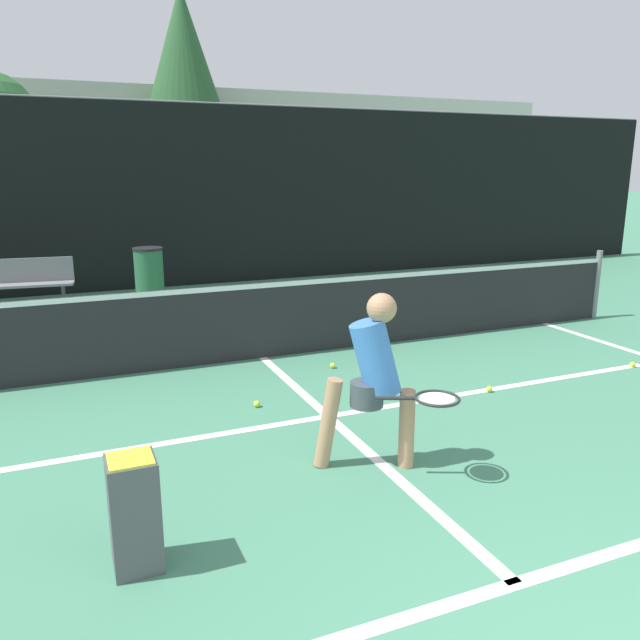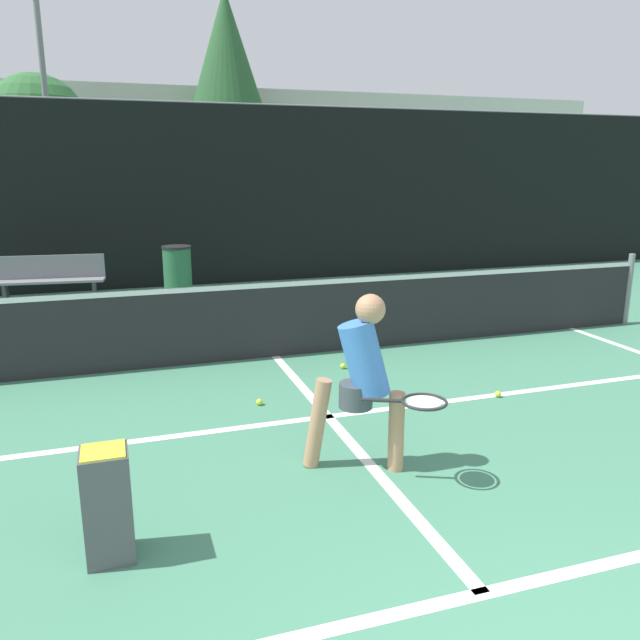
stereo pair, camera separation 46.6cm
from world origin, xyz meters
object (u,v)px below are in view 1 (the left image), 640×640
object	(u,v)px
courtside_bench	(16,283)
parked_car	(313,227)
ball_hopper	(134,511)
trash_bin	(149,274)
player_practicing	(374,374)

from	to	relation	value
courtside_bench	parked_car	bearing A→B (deg)	42.10
ball_hopper	trash_bin	bearing A→B (deg)	81.37
player_practicing	parked_car	size ratio (longest dim) A/B	0.30
ball_hopper	courtside_bench	size ratio (longest dim) A/B	0.39
courtside_bench	parked_car	world-z (taller)	parked_car
courtside_bench	trash_bin	size ratio (longest dim) A/B	1.91
player_practicing	courtside_bench	bearing A→B (deg)	135.14
player_practicing	parked_car	world-z (taller)	parked_car
player_practicing	ball_hopper	size ratio (longest dim) A/B	2.00
player_practicing	courtside_bench	size ratio (longest dim) A/B	0.78
trash_bin	parked_car	xyz separation A→B (m)	(5.40, 5.54, 0.16)
courtside_bench	trash_bin	distance (m)	2.14
trash_bin	parked_car	world-z (taller)	parked_car
player_practicing	ball_hopper	distance (m)	2.02
courtside_bench	trash_bin	xyz separation A→B (m)	(2.14, -0.01, 0.00)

